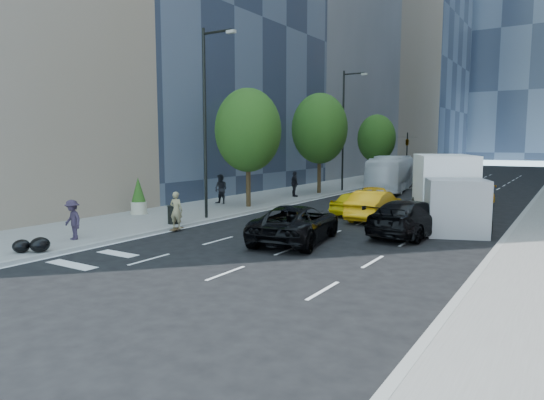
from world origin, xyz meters
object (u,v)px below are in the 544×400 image
Objects in this scene: box_truck at (446,190)px; planter_shrub at (138,196)px; black_sedan_lincoln at (296,223)px; trash_can at (174,215)px; skateboarder at (176,213)px; black_sedan_mercedes at (411,218)px; city_bus at (391,173)px.

box_truck is 3.76× the size of planter_shrub.
trash_can is (-7.06, -0.03, -0.21)m from black_sedan_lincoln.
box_truck is (10.48, 8.65, 0.92)m from skateboarder.
black_sedan_mercedes is 6.44× the size of trash_can.
box_truck is (0.68, 3.82, 1.00)m from black_sedan_mercedes.
box_truck reaches higher than black_sedan_lincoln.
box_truck is (8.08, -15.58, 0.28)m from city_bus.
trash_can is at bearing -108.51° from city_bus.
city_bus is at bearing -91.47° from black_sedan_lincoln.
black_sedan_lincoln is at bearing -141.11° from box_truck.
skateboarder is at bearing -24.23° from planter_shrub.
black_sedan_lincoln is at bearing -7.18° from planter_shrub.
skateboarder is 10.93m from black_sedan_mercedes.
planter_shrub reaches higher than skateboarder.
black_sedan_lincoln is 0.72× the size of box_truck.
city_bus is at bearing 71.23° from planter_shrub.
skateboarder is 24.36m from city_bus.
planter_shrub is at bearing 160.56° from trash_can.
planter_shrub is (-15.54, -6.37, -0.66)m from box_truck.
trash_can is 4.34m from planter_shrub.
planter_shrub is (-5.06, 2.28, 0.26)m from skateboarder.
city_bus is 23.19m from planter_shrub.
black_sedan_mercedes is at bearing -121.53° from box_truck.
black_sedan_lincoln is 6.52× the size of trash_can.
skateboarder is at bearing -105.90° from city_bus.
black_sedan_mercedes is 4.00m from box_truck.
skateboarder is at bearing -161.94° from box_truck.
city_bus is 23.65m from trash_can.
black_sedan_mercedes reaches higher than black_sedan_lincoln.
city_bus is 12.62× the size of trash_can.
black_sedan_lincoln is 2.71× the size of planter_shrub.
city_bus is (2.40, 24.23, 0.65)m from skateboarder.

